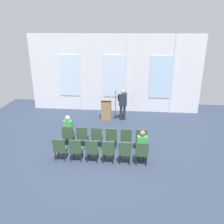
# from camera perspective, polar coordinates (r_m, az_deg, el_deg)

# --- Properties ---
(ground_plane) EXTENTS (14.33, 14.33, 0.00)m
(ground_plane) POSITION_cam_1_polar(r_m,az_deg,el_deg) (9.30, -2.54, -11.10)
(ground_plane) COLOR #2D384C
(rear_partition) EXTENTS (9.99, 0.14, 4.50)m
(rear_partition) POSITION_cam_1_polar(r_m,az_deg,el_deg) (13.66, 0.66, 9.30)
(rear_partition) COLOR silver
(rear_partition) RESTS_ON ground
(speaker) EXTENTS (0.51, 0.69, 1.70)m
(speaker) POSITION_cam_1_polar(r_m,az_deg,el_deg) (12.51, 2.68, 2.32)
(speaker) COLOR #232838
(speaker) RESTS_ON ground
(mic_stand) EXTENTS (0.28, 0.28, 1.55)m
(mic_stand) POSITION_cam_1_polar(r_m,az_deg,el_deg) (13.00, 0.86, 0.01)
(mic_stand) COLOR black
(mic_stand) RESTS_ON ground
(lectern) EXTENTS (0.60, 0.48, 1.16)m
(lectern) POSITION_cam_1_polar(r_m,az_deg,el_deg) (12.70, -1.42, 0.55)
(lectern) COLOR #93724C
(lectern) RESTS_ON ground
(chair_r0_c0) EXTENTS (0.46, 0.44, 0.94)m
(chair_r0_c0) POSITION_cam_1_polar(r_m,az_deg,el_deg) (10.05, -10.70, -5.47)
(chair_r0_c0) COLOR black
(chair_r0_c0) RESTS_ON ground
(audience_r0_c0) EXTENTS (0.36, 0.39, 1.38)m
(audience_r0_c0) POSITION_cam_1_polar(r_m,az_deg,el_deg) (10.02, -10.67, -4.11)
(audience_r0_c0) COLOR #2D2D33
(audience_r0_c0) RESTS_ON ground
(chair_r0_c1) EXTENTS (0.46, 0.44, 0.94)m
(chair_r0_c1) POSITION_cam_1_polar(r_m,az_deg,el_deg) (9.90, -7.26, -5.67)
(chair_r0_c1) COLOR black
(chair_r0_c1) RESTS_ON ground
(chair_r0_c2) EXTENTS (0.46, 0.44, 0.94)m
(chair_r0_c2) POSITION_cam_1_polar(r_m,az_deg,el_deg) (9.79, -3.73, -5.85)
(chair_r0_c2) COLOR black
(chair_r0_c2) RESTS_ON ground
(chair_r0_c3) EXTENTS (0.46, 0.44, 0.94)m
(chair_r0_c3) POSITION_cam_1_polar(r_m,az_deg,el_deg) (9.71, -0.12, -6.02)
(chair_r0_c3) COLOR black
(chair_r0_c3) RESTS_ON ground
(chair_r0_c4) EXTENTS (0.46, 0.44, 0.94)m
(chair_r0_c4) POSITION_cam_1_polar(r_m,az_deg,el_deg) (9.68, 3.52, -6.16)
(chair_r0_c4) COLOR black
(chair_r0_c4) RESTS_ON ground
(chair_r0_c5) EXTENTS (0.46, 0.44, 0.94)m
(chair_r0_c5) POSITION_cam_1_polar(r_m,az_deg,el_deg) (9.68, 7.18, -6.28)
(chair_r0_c5) COLOR black
(chair_r0_c5) RESTS_ON ground
(chair_r1_c0) EXTENTS (0.46, 0.44, 0.94)m
(chair_r1_c0) POSITION_cam_1_polar(r_m,az_deg,el_deg) (9.07, -12.67, -8.57)
(chair_r1_c0) COLOR black
(chair_r1_c0) RESTS_ON ground
(chair_r1_c1) EXTENTS (0.46, 0.44, 0.94)m
(chair_r1_c1) POSITION_cam_1_polar(r_m,az_deg,el_deg) (8.91, -8.86, -8.87)
(chair_r1_c1) COLOR black
(chair_r1_c1) RESTS_ON ground
(chair_r1_c2) EXTENTS (0.46, 0.44, 0.94)m
(chair_r1_c2) POSITION_cam_1_polar(r_m,az_deg,el_deg) (8.79, -4.91, -9.13)
(chair_r1_c2) COLOR black
(chair_r1_c2) RESTS_ON ground
(chair_r1_c3) EXTENTS (0.46, 0.44, 0.94)m
(chair_r1_c3) POSITION_cam_1_polar(r_m,az_deg,el_deg) (8.70, -0.87, -9.35)
(chair_r1_c3) COLOR black
(chair_r1_c3) RESTS_ON ground
(chair_r1_c4) EXTENTS (0.46, 0.44, 0.94)m
(chair_r1_c4) POSITION_cam_1_polar(r_m,az_deg,el_deg) (8.67, 3.23, -9.53)
(chair_r1_c4) COLOR black
(chair_r1_c4) RESTS_ON ground
(chair_r1_c5) EXTENTS (0.46, 0.44, 0.94)m
(chair_r1_c5) POSITION_cam_1_polar(r_m,az_deg,el_deg) (8.67, 7.35, -9.66)
(chair_r1_c5) COLOR black
(chair_r1_c5) RESTS_ON ground
(audience_r1_c5) EXTENTS (0.36, 0.39, 1.35)m
(audience_r1_c5) POSITION_cam_1_polar(r_m,az_deg,el_deg) (8.64, 7.40, -8.16)
(audience_r1_c5) COLOR #2D2D33
(audience_r1_c5) RESTS_ON ground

